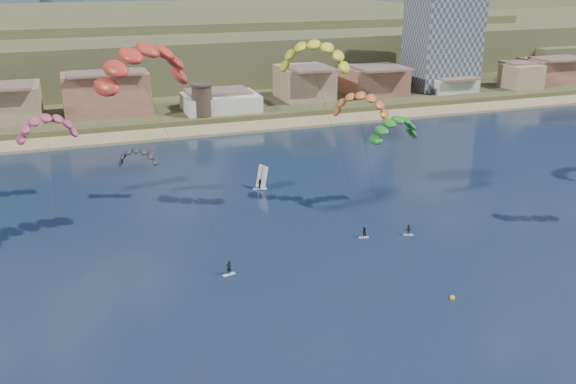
{
  "coord_description": "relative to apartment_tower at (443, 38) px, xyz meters",
  "views": [
    {
      "loc": [
        -25.34,
        -40.57,
        38.4
      ],
      "look_at": [
        0.0,
        32.0,
        10.0
      ],
      "focal_mm": 37.89,
      "sensor_mm": 36.0,
      "label": 1
    }
  ],
  "objects": [
    {
      "name": "kitesurfer_red",
      "position": [
        -101.77,
        -86.4,
        9.44
      ],
      "size": [
        16.24,
        17.81,
        31.51
      ],
      "color": "silver",
      "rests_on": "ground"
    },
    {
      "name": "distant_kite_pink",
      "position": [
        -115.88,
        -61.76,
        -3.69
      ],
      "size": [
        11.05,
        7.04,
        17.61
      ],
      "color": "#262626",
      "rests_on": "ground"
    },
    {
      "name": "foothills",
      "position": [
        -62.61,
        104.47,
        -8.74
      ],
      "size": [
        940.0,
        210.0,
        18.0
      ],
      "color": "brown",
      "rests_on": "ground"
    },
    {
      "name": "distant_kite_orange",
      "position": [
        -66.88,
        -80.15,
        0.35
      ],
      "size": [
        10.02,
        8.52,
        21.16
      ],
      "color": "#262626",
      "rests_on": "ground"
    },
    {
      "name": "town",
      "position": [
        -125.0,
        -6.0,
        -9.82
      ],
      "size": [
        400.0,
        24.0,
        12.0
      ],
      "color": "silver",
      "rests_on": "ground"
    },
    {
      "name": "land",
      "position": [
        -85.0,
        432.0,
        -17.82
      ],
      "size": [
        2200.0,
        900.0,
        4.0
      ],
      "color": "brown",
      "rests_on": "ground"
    },
    {
      "name": "apartment_tower",
      "position": [
        0.0,
        0.0,
        0.0
      ],
      "size": [
        20.0,
        16.0,
        32.0
      ],
      "color": "gray",
      "rests_on": "ground"
    },
    {
      "name": "kitesurfer_green",
      "position": [
        -62.23,
        -83.51,
        -3.43
      ],
      "size": [
        10.0,
        14.37,
        18.17
      ],
      "color": "silver",
      "rests_on": "ground"
    },
    {
      "name": "watchtower",
      "position": [
        -80.0,
        -14.0,
        -11.45
      ],
      "size": [
        5.82,
        5.82,
        8.6
      ],
      "color": "#47382D",
      "rests_on": "ground"
    },
    {
      "name": "windsurfer",
      "position": [
        -80.28,
        -67.22,
        -16.41
      ],
      "size": [
        2.6,
        2.86,
        4.45
      ],
      "color": "silver",
      "rests_on": "ground"
    },
    {
      "name": "distant_kite_dark",
      "position": [
        -101.81,
        -65.52,
        -9.31
      ],
      "size": [
        7.92,
        6.44,
        11.95
      ],
      "color": "#262626",
      "rests_on": "ground"
    },
    {
      "name": "buoy",
      "position": [
        -69.47,
        -113.18,
        -17.7
      ],
      "size": [
        0.69,
        0.69,
        0.69
      ],
      "color": "gold",
      "rests_on": "ground"
    },
    {
      "name": "beach",
      "position": [
        -85.0,
        -22.0,
        -17.57
      ],
      "size": [
        2200.0,
        12.0,
        0.9
      ],
      "color": "tan",
      "rests_on": "ground"
    },
    {
      "name": "kitesurfer_yellow",
      "position": [
        -75.45,
        -81.04,
        8.61
      ],
      "size": [
        12.03,
        17.26,
        29.89
      ],
      "color": "silver",
      "rests_on": "ground"
    }
  ]
}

